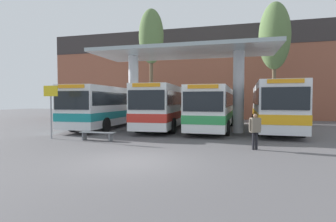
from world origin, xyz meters
name	(u,v)px	position (x,y,z in m)	size (l,w,h in m)	color
ground_plane	(131,161)	(0.00, 0.00, 0.00)	(100.00, 100.00, 0.00)	#565456
townhouse_backdrop	(205,66)	(0.00, 22.38, 6.24)	(40.00, 0.58, 10.77)	brown
station_canopy	(183,63)	(0.00, 9.51, 4.81)	(12.55, 5.07, 5.71)	silver
transit_bus_left_bay	(109,105)	(-6.39, 10.75, 1.78)	(3.14, 11.01, 3.19)	silver
transit_bus_center_bay	(166,105)	(-1.74, 11.22, 1.80)	(3.05, 11.02, 3.22)	white
transit_bus_right_bay	(214,106)	(1.99, 11.30, 1.73)	(2.94, 10.98, 3.10)	white
transit_bus_far_right_bay	(274,105)	(6.29, 11.89, 1.86)	(3.09, 11.82, 3.33)	silver
waiting_bench_near_pillar	(97,134)	(-3.66, 4.02, 0.35)	(1.99, 0.44, 0.46)	slate
info_sign_platform	(51,101)	(-6.57, 4.01, 2.15)	(0.90, 0.09, 3.02)	gray
pedestrian_waiting	(255,128)	(4.45, 3.41, 0.97)	(0.56, 0.39, 1.60)	black
poplar_tree_behind_left	(275,37)	(6.90, 16.65, 7.90)	(2.74, 2.74, 10.98)	brown
poplar_tree_behind_right	(151,38)	(-4.73, 16.62, 8.51)	(2.50, 2.50, 11.39)	brown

